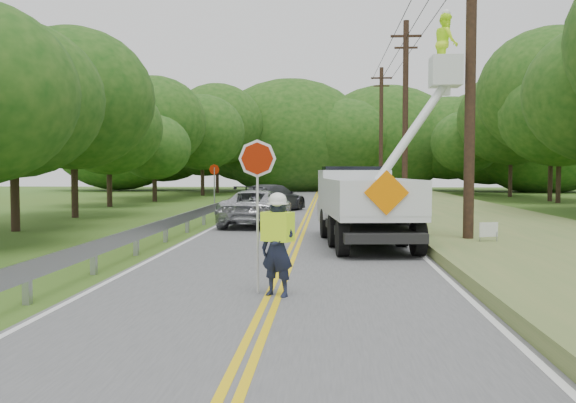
{
  "coord_description": "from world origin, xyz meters",
  "views": [
    {
      "loc": [
        0.98,
        -9.13,
        2.29
      ],
      "look_at": [
        0.0,
        6.0,
        1.5
      ],
      "focal_mm": 38.9,
      "sensor_mm": 36.0,
      "label": 1
    }
  ],
  "objects": [
    {
      "name": "yard_sign",
      "position": [
        5.39,
        8.25,
        0.6
      ],
      "size": [
        0.55,
        0.21,
        0.83
      ],
      "color": "white",
      "rests_on": "ground"
    },
    {
      "name": "guardrail",
      "position": [
        -4.02,
        14.91,
        0.55
      ],
      "size": [
        0.18,
        48.0,
        0.77
      ],
      "color": "#95979D",
      "rests_on": "ground"
    },
    {
      "name": "bucket_truck",
      "position": [
        2.16,
        10.46,
        1.52
      ],
      "size": [
        4.1,
        6.98,
        6.66
      ],
      "color": "black",
      "rests_on": "road"
    },
    {
      "name": "ground",
      "position": [
        0.0,
        0.0,
        0.0
      ],
      "size": [
        140.0,
        140.0,
        0.0
      ],
      "primitive_type": "plane",
      "color": "#435A1A",
      "rests_on": "ground"
    },
    {
      "name": "utility_poles",
      "position": [
        5.0,
        17.02,
        5.27
      ],
      "size": [
        1.6,
        43.3,
        10.0
      ],
      "color": "black",
      "rests_on": "ground"
    },
    {
      "name": "suv_darkgrey",
      "position": [
        -2.02,
        23.98,
        0.75
      ],
      "size": [
        3.87,
        5.43,
        1.46
      ],
      "primitive_type": "imported",
      "rotation": [
        0.0,
        0.0,
        2.74
      ],
      "color": "#35363D",
      "rests_on": "road"
    },
    {
      "name": "road",
      "position": [
        0.0,
        14.0,
        0.01
      ],
      "size": [
        7.2,
        96.0,
        0.03
      ],
      "color": "#4F5052",
      "rests_on": "ground"
    },
    {
      "name": "flagger",
      "position": [
        0.07,
        1.89,
        1.02
      ],
      "size": [
        1.1,
        0.64,
        2.81
      ],
      "color": "#191E33",
      "rests_on": "road"
    },
    {
      "name": "treeline_horizon",
      "position": [
        1.17,
        56.14,
        5.5
      ],
      "size": [
        58.09,
        15.18,
        12.37
      ],
      "color": "#174411",
      "rests_on": "ground"
    },
    {
      "name": "stop_sign_permanent",
      "position": [
        -4.73,
        21.87,
        1.68
      ],
      "size": [
        0.47,
        0.3,
        2.53
      ],
      "color": "#95979D",
      "rests_on": "ground"
    },
    {
      "name": "treeline_left",
      "position": [
        -10.64,
        30.35,
        5.47
      ],
      "size": [
        11.05,
        55.3,
        10.45
      ],
      "color": "#332319",
      "rests_on": "ground"
    },
    {
      "name": "tall_grass_verge",
      "position": [
        7.1,
        14.0,
        0.15
      ],
      "size": [
        7.0,
        96.0,
        0.3
      ],
      "primitive_type": "cube",
      "color": "#547037",
      "rests_on": "ground"
    },
    {
      "name": "suv_silver",
      "position": [
        -1.89,
        15.73,
        0.74
      ],
      "size": [
        2.66,
        5.29,
        1.44
      ],
      "primitive_type": "imported",
      "rotation": [
        0.0,
        0.0,
        3.09
      ],
      "color": "#B0B2B7",
      "rests_on": "road"
    }
  ]
}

